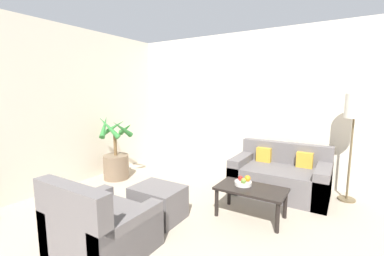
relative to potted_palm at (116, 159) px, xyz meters
The scene contains 11 objects.
wall_back 3.26m from the potted_palm, 29.10° to the left, with size 7.91×0.06×2.70m.
potted_palm is the anchor object (origin of this frame).
sofa_loveseat 2.89m from the potted_palm, 17.97° to the left, with size 1.43×0.87×0.77m.
floor_lamp 3.96m from the potted_palm, 17.07° to the left, with size 0.26×0.26×1.59m.
coffee_table 2.62m from the potted_palm, ahead, with size 0.86×0.50×0.39m.
fruit_bowl 2.50m from the potted_palm, ahead, with size 0.22×0.22×0.05m.
apple_red 2.46m from the potted_palm, ahead, with size 0.06×0.06×0.06m.
apple_green 2.53m from the potted_palm, ahead, with size 0.07×0.07×0.07m.
orange_fruit 2.55m from the potted_palm, ahead, with size 0.08×0.08×0.08m.
armchair 2.27m from the potted_palm, 46.06° to the right, with size 0.91×0.82×0.80m.
ottoman 1.80m from the potted_palm, 25.50° to the right, with size 0.62×0.49×0.42m.
Camera 1 is at (0.90, 1.49, 1.62)m, focal length 24.00 mm.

